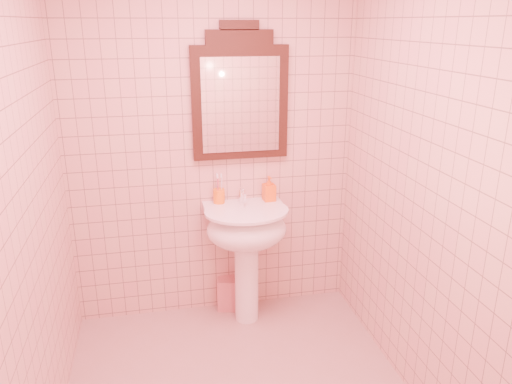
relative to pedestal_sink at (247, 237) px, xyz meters
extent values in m
cube|color=#D9AB97|center=(-0.19, 0.23, 0.59)|extent=(2.00, 0.02, 2.50)
cylinder|color=white|center=(0.00, 0.01, -0.31)|extent=(0.17, 0.17, 0.70)
ellipsoid|color=white|center=(0.00, -0.01, 0.06)|extent=(0.56, 0.46, 0.28)
cube|color=white|center=(0.00, 0.15, 0.17)|extent=(0.56, 0.15, 0.05)
cylinder|color=white|center=(0.00, -0.01, 0.19)|extent=(0.58, 0.58, 0.02)
cylinder|color=white|center=(0.00, 0.15, 0.25)|extent=(0.04, 0.04, 0.09)
cylinder|color=white|center=(0.00, 0.10, 0.28)|extent=(0.02, 0.10, 0.02)
cylinder|color=white|center=(0.00, 0.05, 0.26)|extent=(0.02, 0.02, 0.04)
cube|color=white|center=(0.00, 0.16, 0.30)|extent=(0.02, 0.07, 0.01)
cube|color=black|center=(0.00, 0.20, 0.90)|extent=(0.66, 0.05, 0.76)
cube|color=black|center=(0.00, 0.20, 1.33)|extent=(0.45, 0.05, 0.10)
cube|color=black|center=(0.00, 0.20, 1.40)|extent=(0.25, 0.05, 0.06)
cube|color=white|center=(0.00, 0.17, 0.89)|extent=(0.53, 0.01, 0.64)
cylinder|color=orange|center=(-0.16, 0.17, 0.25)|extent=(0.08, 0.08, 0.10)
cylinder|color=silver|center=(-0.15, 0.17, 0.30)|extent=(0.01, 0.01, 0.19)
cylinder|color=#338CD8|center=(-0.17, 0.19, 0.30)|extent=(0.01, 0.01, 0.19)
cylinder|color=#E5334C|center=(-0.17, 0.15, 0.30)|extent=(0.01, 0.01, 0.19)
imported|color=orange|center=(0.19, 0.15, 0.29)|extent=(0.09, 0.09, 0.18)
cube|color=#D6827E|center=(-0.09, 0.17, -0.54)|extent=(0.23, 0.18, 0.25)
camera|label=1|loc=(-0.59, -3.14, 1.42)|focal=35.00mm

